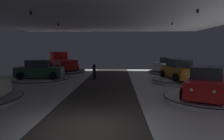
{
  "coord_description": "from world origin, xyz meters",
  "views": [
    {
      "loc": [
        1.06,
        -7.05,
        2.95
      ],
      "look_at": [
        0.53,
        7.72,
        1.4
      ],
      "focal_mm": 31.74,
      "sensor_mm": 36.0,
      "label": 1
    }
  ],
  "objects_px": {
    "display_car_far_right": "(179,70)",
    "display_car_mid_right": "(206,83)",
    "pickup_truck_deep_left": "(62,62)",
    "display_platform_mid_right": "(206,99)",
    "display_platform_far_right": "(179,81)",
    "display_platform_far_left": "(40,79)",
    "display_car_far_left": "(39,70)",
    "display_car_deep_right": "(171,65)",
    "display_platform_deep_right": "(171,72)",
    "display_platform_deep_left": "(63,71)",
    "visitor_walking_near": "(94,70)"
  },
  "relations": [
    {
      "from": "display_platform_far_left",
      "to": "display_platform_deep_left",
      "type": "bearing_deg",
      "value": 88.45
    },
    {
      "from": "display_car_far_right",
      "to": "display_car_deep_right",
      "type": "relative_size",
      "value": 0.97
    },
    {
      "from": "display_platform_deep_right",
      "to": "display_car_mid_right",
      "type": "distance_m",
      "value": 13.41
    },
    {
      "from": "display_car_deep_right",
      "to": "visitor_walking_near",
      "type": "xyz_separation_m",
      "value": [
        -8.77,
        -5.51,
        -0.1
      ]
    },
    {
      "from": "display_car_mid_right",
      "to": "display_car_far_left",
      "type": "bearing_deg",
      "value": 150.65
    },
    {
      "from": "pickup_truck_deep_left",
      "to": "display_platform_mid_right",
      "type": "bearing_deg",
      "value": -49.09
    },
    {
      "from": "display_car_far_left",
      "to": "display_car_deep_right",
      "type": "distance_m",
      "value": 15.21
    },
    {
      "from": "display_platform_far_right",
      "to": "display_platform_deep_right",
      "type": "height_order",
      "value": "display_platform_far_right"
    },
    {
      "from": "display_car_far_right",
      "to": "display_platform_mid_right",
      "type": "bearing_deg",
      "value": -93.11
    },
    {
      "from": "display_car_far_left",
      "to": "display_car_mid_right",
      "type": "height_order",
      "value": "display_car_mid_right"
    },
    {
      "from": "display_car_deep_right",
      "to": "display_car_mid_right",
      "type": "bearing_deg",
      "value": -96.08
    },
    {
      "from": "visitor_walking_near",
      "to": "display_platform_far_left",
      "type": "bearing_deg",
      "value": -171.11
    },
    {
      "from": "pickup_truck_deep_left",
      "to": "display_platform_mid_right",
      "type": "height_order",
      "value": "pickup_truck_deep_left"
    },
    {
      "from": "display_car_far_right",
      "to": "display_platform_deep_right",
      "type": "bearing_deg",
      "value": 81.07
    },
    {
      "from": "display_car_far_left",
      "to": "visitor_walking_near",
      "type": "xyz_separation_m",
      "value": [
        5.06,
        0.79,
        -0.11
      ]
    },
    {
      "from": "display_platform_far_left",
      "to": "display_car_far_left",
      "type": "relative_size",
      "value": 1.25
    },
    {
      "from": "display_platform_deep_left",
      "to": "display_platform_deep_right",
      "type": "distance_m",
      "value": 13.66
    },
    {
      "from": "display_platform_deep_right",
      "to": "display_car_mid_right",
      "type": "xyz_separation_m",
      "value": [
        -1.44,
        -13.3,
        0.9
      ]
    },
    {
      "from": "display_car_far_right",
      "to": "display_car_mid_right",
      "type": "height_order",
      "value": "display_car_far_right"
    },
    {
      "from": "display_platform_deep_right",
      "to": "visitor_walking_near",
      "type": "bearing_deg",
      "value": -147.86
    },
    {
      "from": "display_car_far_right",
      "to": "display_car_deep_right",
      "type": "height_order",
      "value": "display_car_far_right"
    },
    {
      "from": "display_platform_deep_left",
      "to": "visitor_walking_near",
      "type": "height_order",
      "value": "visitor_walking_near"
    },
    {
      "from": "pickup_truck_deep_left",
      "to": "display_platform_far_right",
      "type": "bearing_deg",
      "value": -32.53
    },
    {
      "from": "display_car_deep_right",
      "to": "display_platform_far_left",
      "type": "bearing_deg",
      "value": -155.46
    },
    {
      "from": "display_platform_far_right",
      "to": "display_car_deep_right",
      "type": "bearing_deg",
      "value": 81.34
    },
    {
      "from": "display_platform_far_left",
      "to": "display_platform_deep_right",
      "type": "distance_m",
      "value": 15.21
    },
    {
      "from": "display_car_far_left",
      "to": "display_platform_deep_right",
      "type": "relative_size",
      "value": 0.79
    },
    {
      "from": "display_platform_far_right",
      "to": "display_platform_far_left",
      "type": "relative_size",
      "value": 0.86
    },
    {
      "from": "display_platform_deep_left",
      "to": "display_car_mid_right",
      "type": "relative_size",
      "value": 1.25
    },
    {
      "from": "display_car_deep_right",
      "to": "visitor_walking_near",
      "type": "distance_m",
      "value": 10.36
    },
    {
      "from": "display_car_deep_right",
      "to": "display_car_mid_right",
      "type": "relative_size",
      "value": 1.0
    },
    {
      "from": "display_platform_deep_left",
      "to": "display_platform_mid_right",
      "type": "distance_m",
      "value": 18.56
    },
    {
      "from": "display_platform_deep_right",
      "to": "display_car_mid_right",
      "type": "relative_size",
      "value": 1.2
    },
    {
      "from": "display_platform_mid_right",
      "to": "visitor_walking_near",
      "type": "bearing_deg",
      "value": 133.26
    },
    {
      "from": "display_car_far_right",
      "to": "display_platform_far_right",
      "type": "bearing_deg",
      "value": -80.94
    },
    {
      "from": "display_car_far_left",
      "to": "display_platform_far_left",
      "type": "bearing_deg",
      "value": 4.14
    },
    {
      "from": "display_platform_far_right",
      "to": "display_car_deep_right",
      "type": "height_order",
      "value": "display_car_deep_right"
    },
    {
      "from": "display_platform_far_right",
      "to": "pickup_truck_deep_left",
      "type": "bearing_deg",
      "value": 147.47
    },
    {
      "from": "display_car_mid_right",
      "to": "pickup_truck_deep_left",
      "type": "bearing_deg",
      "value": 131.0
    },
    {
      "from": "pickup_truck_deep_left",
      "to": "display_car_mid_right",
      "type": "bearing_deg",
      "value": -49.0
    },
    {
      "from": "display_platform_far_left",
      "to": "display_car_deep_right",
      "type": "distance_m",
      "value": 15.2
    },
    {
      "from": "display_platform_deep_right",
      "to": "display_platform_mid_right",
      "type": "bearing_deg",
      "value": -96.24
    },
    {
      "from": "display_platform_far_right",
      "to": "display_platform_far_left",
      "type": "distance_m",
      "value": 12.74
    },
    {
      "from": "display_car_far_left",
      "to": "display_car_deep_right",
      "type": "xyz_separation_m",
      "value": [
        13.84,
        6.3,
        -0.02
      ]
    },
    {
      "from": "display_platform_far_left",
      "to": "display_car_mid_right",
      "type": "xyz_separation_m",
      "value": [
        12.39,
        -6.99,
        0.89
      ]
    },
    {
      "from": "display_platform_far_right",
      "to": "display_platform_mid_right",
      "type": "xyz_separation_m",
      "value": [
        -0.34,
        -6.16,
        -0.05
      ]
    },
    {
      "from": "display_platform_far_right",
      "to": "display_platform_deep_left",
      "type": "distance_m",
      "value": 14.77
    },
    {
      "from": "display_car_far_left",
      "to": "display_car_mid_right",
      "type": "xyz_separation_m",
      "value": [
        12.42,
        -6.99,
        0.02
      ]
    },
    {
      "from": "display_platform_far_left",
      "to": "display_car_far_left",
      "type": "distance_m",
      "value": 0.88
    },
    {
      "from": "pickup_truck_deep_left",
      "to": "display_platform_far_left",
      "type": "bearing_deg",
      "value": -90.12
    }
  ]
}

